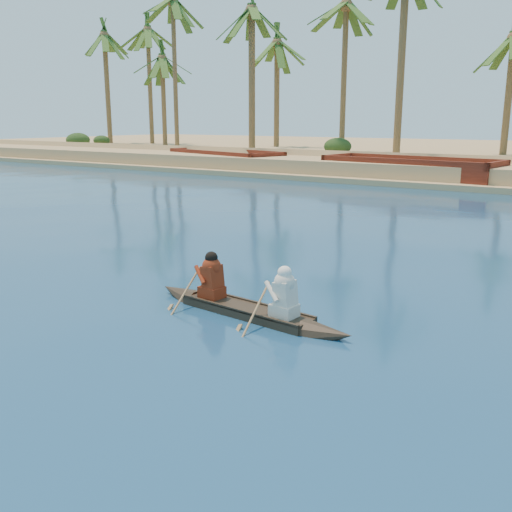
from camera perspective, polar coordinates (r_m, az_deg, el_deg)
The scene contains 4 objects.
ground at distance 12.98m, azimuth 20.36°, elevation -5.74°, with size 160.00×160.00×0.00m, color navy.
canoe at distance 12.23m, azimuth -0.98°, elevation -4.67°, with size 5.24×1.21×1.43m.
barge_left at distance 48.68m, azimuth -3.13°, elevation 9.44°, with size 11.85×6.79×1.88m.
barge_mid at distance 39.69m, azimuth 15.09°, elevation 8.12°, with size 12.02×5.37×1.93m.
Camera 1 is at (2.56, -12.05, 4.09)m, focal length 40.00 mm.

